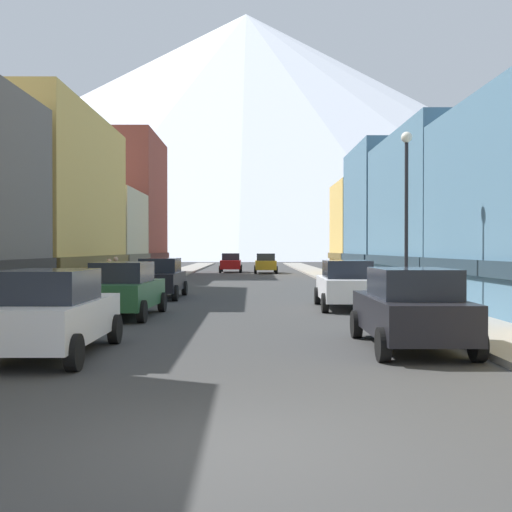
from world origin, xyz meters
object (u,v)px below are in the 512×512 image
potted_plant_1 (423,289)px  pedestrian_0 (116,275)px  car_left_0 (51,312)px  potted_plant_0 (38,295)px  streetlamp_right (406,194)px  car_driving_1 (231,263)px  car_right_0 (411,308)px  car_left_2 (160,278)px  car_left_1 (124,289)px  car_driving_0 (266,263)px  pedestrian_1 (109,277)px  car_right_1 (346,284)px

potted_plant_1 → pedestrian_0: size_ratio=0.53×
car_left_0 → potted_plant_1: car_left_0 is taller
potted_plant_0 → streetlamp_right: bearing=-5.3°
car_driving_1 → potted_plant_0: size_ratio=4.92×
streetlamp_right → car_right_0: bearing=-103.1°
car_left_2 → pedestrian_0: (-2.45, 2.26, 0.02)m
car_left_1 → potted_plant_0: (-3.20, 1.28, -0.28)m
potted_plant_0 → pedestrian_0: bearing=85.2°
car_driving_0 → streetlamp_right: 36.67m
car_left_2 → potted_plant_0: size_ratio=4.94×
car_left_1 → car_driving_0: size_ratio=1.02×
car_driving_0 → pedestrian_1: (-7.85, -27.79, -0.02)m
car_left_0 → streetlamp_right: streetlamp_right is taller
car_right_0 → potted_plant_1: bearing=73.2°
car_right_0 → pedestrian_0: size_ratio=2.65×
pedestrian_0 → pedestrian_1: (-0.00, -1.43, -0.04)m
pedestrian_1 → streetlamp_right: bearing=-36.4°
car_left_0 → pedestrian_0: 17.70m
car_driving_1 → pedestrian_1: car_driving_1 is taller
streetlamp_right → car_left_0: bearing=-140.6°
car_right_1 → streetlamp_right: (1.55, -2.71, 3.09)m
pedestrian_1 → car_driving_0: bearing=74.2°
car_driving_1 → car_right_0: bearing=-83.2°
potted_plant_0 → car_right_0: bearing=-35.9°
car_left_0 → potted_plant_0: size_ratio=4.93×
car_right_0 → car_driving_1: size_ratio=1.00×
car_driving_0 → potted_plant_0: 36.23m
car_driving_1 → potted_plant_1: size_ratio=5.03×
car_left_0 → car_driving_1: (2.20, 45.94, 0.00)m
car_right_0 → streetlamp_right: streetlamp_right is taller
car_right_1 → potted_plant_0: size_ratio=4.97×
car_right_1 → pedestrian_1: size_ratio=2.79×
car_driving_0 → pedestrian_0: size_ratio=2.64×
car_left_1 → car_left_2: 7.86m
car_left_2 → car_driving_0: 29.11m
pedestrian_1 → streetlamp_right: (11.60, -8.56, 3.10)m
car_left_0 → pedestrian_1: car_left_0 is taller
car_left_0 → car_driving_0: size_ratio=1.00×
car_right_1 → potted_plant_1: 3.44m
car_left_1 → pedestrian_1: 9.02m
car_driving_0 → car_left_1: bearing=-98.4°
potted_plant_0 → streetlamp_right: 12.85m
car_right_1 → potted_plant_1: (3.20, 1.23, -0.26)m
car_right_1 → streetlamp_right: size_ratio=0.76×
car_left_0 → car_right_1: size_ratio=0.99×
car_right_0 → streetlamp_right: bearing=76.9°
car_left_0 → potted_plant_1: (10.80, 11.47, -0.26)m
car_left_2 → car_driving_0: size_ratio=1.01×
potted_plant_1 → streetlamp_right: bearing=-112.7°
potted_plant_1 → pedestrian_1: 14.04m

